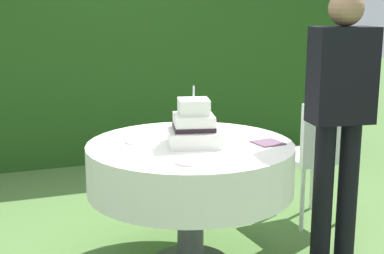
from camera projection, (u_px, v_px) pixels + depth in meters
The scene contains 8 objects.
foliage_hedge at pixel (103, 44), 5.43m from camera, with size 5.25×0.52×2.25m, color #234C19.
cake_table at pixel (190, 167), 3.21m from camera, with size 1.19×1.19×0.75m.
wedding_cake at pixel (194, 127), 3.13m from camera, with size 0.34×0.34×0.34m.
serving_plate_near at pixel (137, 141), 3.21m from camera, with size 0.14×0.14×0.01m, color white.
serving_plate_far at pixel (188, 162), 2.80m from camera, with size 0.13×0.13×0.01m, color white.
napkin_stack at pixel (268, 143), 3.18m from camera, with size 0.15×0.15×0.01m, color #6B4C60.
garden_chair at pixel (317, 149), 3.85m from camera, with size 0.43×0.43×0.89m.
standing_person at pixel (340, 109), 3.23m from camera, with size 0.38×0.25×1.60m.
Camera 1 is at (-1.03, -2.91, 1.54)m, focal length 52.24 mm.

